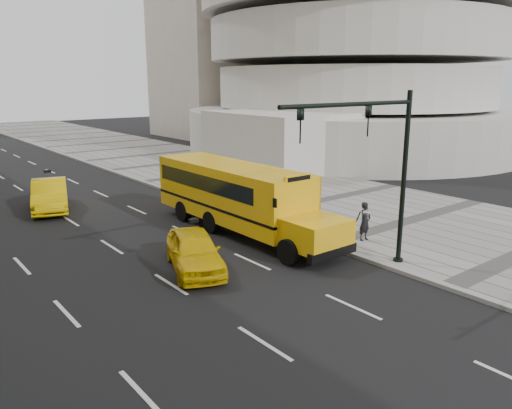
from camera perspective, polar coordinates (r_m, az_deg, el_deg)
ground at (r=22.01m, az=-13.78°, el=-4.20°), size 140.00×140.00×0.00m
sidewalk_museum at (r=28.85m, az=8.30°, el=0.52°), size 12.00×140.00×0.15m
curb_museum at (r=24.93m, az=-1.22°, el=-1.47°), size 0.30×140.00×0.15m
guggenheim at (r=53.86m, az=7.14°, el=21.20°), size 33.20×42.20×35.00m
school_bus at (r=22.71m, az=-2.40°, el=1.38°), size 2.96×11.56×3.19m
taxi_near at (r=18.26m, az=-7.05°, el=-5.29°), size 3.13×4.58×1.45m
taxi_far at (r=28.62m, az=-22.50°, el=1.00°), size 3.09×5.22×1.62m
pedestrian at (r=21.45m, az=12.35°, el=-1.89°), size 0.61×0.41×1.64m
traffic_signal at (r=17.47m, az=14.04°, el=4.93°), size 6.18×0.36×6.40m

